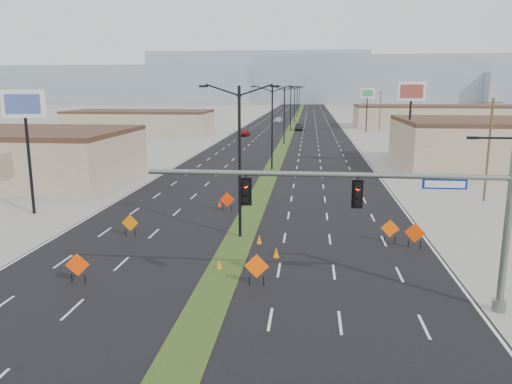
# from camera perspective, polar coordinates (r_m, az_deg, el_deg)

# --- Properties ---
(ground) EXTENTS (600.00, 600.00, 0.00)m
(ground) POSITION_cam_1_polar(r_m,az_deg,el_deg) (22.77, -6.14, -13.95)
(ground) COLOR gray
(ground) RESTS_ON ground
(road_surface) EXTENTS (25.00, 400.00, 0.02)m
(road_surface) POSITION_cam_1_polar(r_m,az_deg,el_deg) (120.49, 4.02, 7.17)
(road_surface) COLOR black
(road_surface) RESTS_ON ground
(median_strip) EXTENTS (2.00, 400.00, 0.04)m
(median_strip) POSITION_cam_1_polar(r_m,az_deg,el_deg) (120.49, 4.02, 7.17)
(median_strip) COLOR #294518
(median_strip) RESTS_ON ground
(building_sw_far) EXTENTS (30.00, 14.00, 4.50)m
(building_sw_far) POSITION_cam_1_polar(r_m,az_deg,el_deg) (111.44, -13.11, 7.67)
(building_sw_far) COLOR tan
(building_sw_far) RESTS_ON ground
(building_se_far) EXTENTS (44.00, 16.00, 5.00)m
(building_se_far) POSITION_cam_1_polar(r_m,az_deg,el_deg) (134.44, 20.78, 7.99)
(building_se_far) COLOR tan
(building_se_far) RESTS_ON ground
(mesa_west) EXTENTS (180.00, 50.00, 22.00)m
(mesa_west) POSITION_cam_1_polar(r_m,az_deg,el_deg) (324.82, -16.73, 11.61)
(mesa_west) COLOR #8393A3
(mesa_west) RESTS_ON ground
(mesa_center) EXTENTS (220.00, 50.00, 28.00)m
(mesa_center) POSITION_cam_1_polar(r_m,az_deg,el_deg) (321.98, 12.79, 12.35)
(mesa_center) COLOR #8393A3
(mesa_center) RESTS_ON ground
(mesa_backdrop) EXTENTS (140.00, 50.00, 32.00)m
(mesa_backdrop) POSITION_cam_1_polar(r_m,az_deg,el_deg) (341.80, 0.38, 12.93)
(mesa_backdrop) COLOR #8393A3
(mesa_backdrop) RESTS_ON ground
(signal_mast) EXTENTS (16.30, 0.60, 8.00)m
(signal_mast) POSITION_cam_1_polar(r_m,az_deg,el_deg) (22.94, 16.10, -1.45)
(signal_mast) COLOR slate
(signal_mast) RESTS_ON ground
(streetlight_0) EXTENTS (5.15, 0.24, 10.02)m
(streetlight_0) POSITION_cam_1_polar(r_m,az_deg,el_deg) (32.63, -1.89, 4.00)
(streetlight_0) COLOR black
(streetlight_0) RESTS_ON ground
(streetlight_1) EXTENTS (5.15, 0.24, 10.02)m
(streetlight_1) POSITION_cam_1_polar(r_m,az_deg,el_deg) (60.33, 1.86, 7.64)
(streetlight_1) COLOR black
(streetlight_1) RESTS_ON ground
(streetlight_2) EXTENTS (5.15, 0.24, 10.02)m
(streetlight_2) POSITION_cam_1_polar(r_m,az_deg,el_deg) (88.23, 3.25, 8.98)
(streetlight_2) COLOR black
(streetlight_2) RESTS_ON ground
(streetlight_3) EXTENTS (5.15, 0.24, 10.02)m
(streetlight_3) POSITION_cam_1_polar(r_m,az_deg,el_deg) (116.17, 3.98, 9.67)
(streetlight_3) COLOR black
(streetlight_3) RESTS_ON ground
(streetlight_4) EXTENTS (5.15, 0.24, 10.02)m
(streetlight_4) POSITION_cam_1_polar(r_m,az_deg,el_deg) (144.14, 4.43, 10.09)
(streetlight_4) COLOR black
(streetlight_4) RESTS_ON ground
(streetlight_5) EXTENTS (5.15, 0.24, 10.02)m
(streetlight_5) POSITION_cam_1_polar(r_m,az_deg,el_deg) (172.11, 4.73, 10.38)
(streetlight_5) COLOR black
(streetlight_5) RESTS_ON ground
(streetlight_6) EXTENTS (5.15, 0.24, 10.02)m
(streetlight_6) POSITION_cam_1_polar(r_m,az_deg,el_deg) (200.10, 4.95, 10.58)
(streetlight_6) COLOR black
(streetlight_6) RESTS_ON ground
(utility_pole_0) EXTENTS (1.60, 0.20, 9.00)m
(utility_pole_0) POSITION_cam_1_polar(r_m,az_deg,el_deg) (47.87, 25.06, 4.52)
(utility_pole_0) COLOR #4C3823
(utility_pole_0) RESTS_ON ground
(utility_pole_1) EXTENTS (1.60, 0.20, 9.00)m
(utility_pole_1) POSITION_cam_1_polar(r_m,az_deg,el_deg) (81.64, 17.23, 7.71)
(utility_pole_1) COLOR #4C3823
(utility_pole_1) RESTS_ON ground
(utility_pole_2) EXTENTS (1.60, 0.20, 9.00)m
(utility_pole_2) POSITION_cam_1_polar(r_m,az_deg,el_deg) (116.15, 13.99, 8.98)
(utility_pole_2) COLOR #4C3823
(utility_pole_2) RESTS_ON ground
(utility_pole_3) EXTENTS (1.60, 0.20, 9.00)m
(utility_pole_3) POSITION_cam_1_polar(r_m,az_deg,el_deg) (150.88, 12.22, 9.66)
(utility_pole_3) COLOR #4C3823
(utility_pole_3) RESTS_ON ground
(car_left) EXTENTS (1.87, 3.92, 1.29)m
(car_left) POSITION_cam_1_polar(r_m,az_deg,el_deg) (103.60, -1.27, 6.78)
(car_left) COLOR maroon
(car_left) RESTS_ON ground
(car_mid) EXTENTS (2.00, 4.80, 1.54)m
(car_mid) POSITION_cam_1_polar(r_m,az_deg,el_deg) (117.84, 4.96, 7.42)
(car_mid) COLOR black
(car_mid) RESTS_ON ground
(car_far) EXTENTS (2.80, 5.60, 1.56)m
(car_far) POSITION_cam_1_polar(r_m,az_deg,el_deg) (141.38, 2.56, 8.20)
(car_far) COLOR #B0B4BA
(car_far) RESTS_ON ground
(construction_sign_0) EXTENTS (1.22, 0.23, 1.63)m
(construction_sign_0) POSITION_cam_1_polar(r_m,az_deg,el_deg) (27.30, -19.74, -7.95)
(construction_sign_0) COLOR #EE3E05
(construction_sign_0) RESTS_ON ground
(construction_sign_1) EXTENTS (1.14, 0.06, 1.51)m
(construction_sign_1) POSITION_cam_1_polar(r_m,az_deg,el_deg) (34.69, -14.20, -3.53)
(construction_sign_1) COLOR #D66504
(construction_sign_1) RESTS_ON ground
(construction_sign_2) EXTENTS (1.19, 0.07, 1.59)m
(construction_sign_2) POSITION_cam_1_polar(r_m,az_deg,el_deg) (40.37, -3.31, -0.95)
(construction_sign_2) COLOR red
(construction_sign_2) RESTS_ON ground
(construction_sign_3) EXTENTS (1.25, 0.05, 1.67)m
(construction_sign_3) POSITION_cam_1_polar(r_m,az_deg,el_deg) (25.46, 0.06, -8.60)
(construction_sign_3) COLOR #FF5305
(construction_sign_3) RESTS_ON ground
(construction_sign_4) EXTENTS (1.13, 0.37, 1.55)m
(construction_sign_4) POSITION_cam_1_polar(r_m,az_deg,el_deg) (33.37, 15.06, -4.15)
(construction_sign_4) COLOR #FF5805
(construction_sign_4) RESTS_ON ground
(construction_sign_5) EXTENTS (1.24, 0.36, 1.69)m
(construction_sign_5) POSITION_cam_1_polar(r_m,az_deg,el_deg) (32.53, 17.72, -4.57)
(construction_sign_5) COLOR #D93B04
(construction_sign_5) RESTS_ON ground
(cone_0) EXTENTS (0.37, 0.37, 0.54)m
(cone_0) POSITION_cam_1_polar(r_m,az_deg,el_deg) (27.98, -4.23, -8.27)
(cone_0) COLOR orange
(cone_0) RESTS_ON ground
(cone_1) EXTENTS (0.43, 0.43, 0.62)m
(cone_1) POSITION_cam_1_polar(r_m,az_deg,el_deg) (29.72, 2.31, -6.93)
(cone_1) COLOR orange
(cone_1) RESTS_ON ground
(cone_2) EXTENTS (0.39, 0.39, 0.59)m
(cone_2) POSITION_cam_1_polar(r_m,az_deg,el_deg) (32.23, 0.37, -5.44)
(cone_2) COLOR orange
(cone_2) RESTS_ON ground
(cone_3) EXTENTS (0.42, 0.42, 0.54)m
(cone_3) POSITION_cam_1_polar(r_m,az_deg,el_deg) (42.14, -4.20, -1.34)
(cone_3) COLOR #DC3804
(cone_3) RESTS_ON ground
(pole_sign_west) EXTENTS (3.11, 1.34, 9.70)m
(pole_sign_west) POSITION_cam_1_polar(r_m,az_deg,el_deg) (42.59, -24.92, 8.16)
(pole_sign_west) COLOR black
(pole_sign_west) RESTS_ON ground
(pole_sign_east_near) EXTENTS (3.46, 0.65, 10.55)m
(pole_sign_east_near) POSITION_cam_1_polar(r_m,az_deg,el_deg) (64.21, 17.30, 10.29)
(pole_sign_east_near) COLOR black
(pole_sign_east_near) RESTS_ON ground
(pole_sign_east_far) EXTENTS (3.12, 1.16, 9.64)m
(pole_sign_east_far) POSITION_cam_1_polar(r_m,az_deg,el_deg) (115.37, 12.62, 10.62)
(pole_sign_east_far) COLOR black
(pole_sign_east_far) RESTS_ON ground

